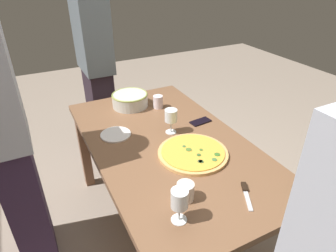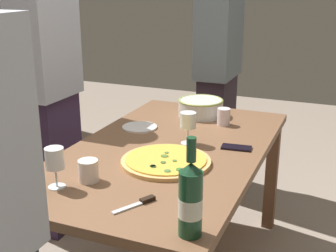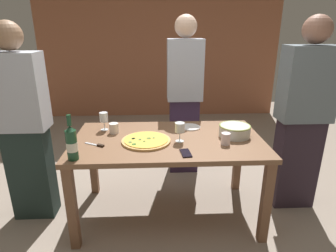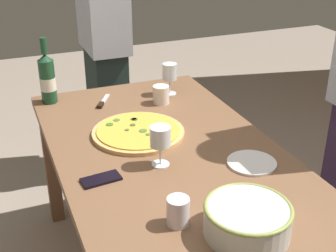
{
  "view_description": "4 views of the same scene",
  "coord_description": "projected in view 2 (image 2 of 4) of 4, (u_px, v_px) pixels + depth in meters",
  "views": [
    {
      "loc": [
        -1.34,
        0.69,
        1.73
      ],
      "look_at": [
        0.0,
        0.0,
        0.86
      ],
      "focal_mm": 31.22,
      "sensor_mm": 36.0,
      "label": 1
    },
    {
      "loc": [
        -1.9,
        -0.79,
        1.54
      ],
      "look_at": [
        0.0,
        0.0,
        0.86
      ],
      "focal_mm": 48.19,
      "sensor_mm": 36.0,
      "label": 2
    },
    {
      "loc": [
        -0.11,
        -2.23,
        1.65
      ],
      "look_at": [
        0.0,
        0.0,
        0.86
      ],
      "focal_mm": 30.29,
      "sensor_mm": 36.0,
      "label": 3
    },
    {
      "loc": [
        1.55,
        -0.62,
        1.68
      ],
      "look_at": [
        0.0,
        0.0,
        0.86
      ],
      "focal_mm": 49.74,
      "sensor_mm": 36.0,
      "label": 4
    }
  ],
  "objects": [
    {
      "name": "side_plate",
      "position": [
        140.0,
        127.0,
        2.49
      ],
      "size": [
        0.19,
        0.19,
        0.01
      ],
      "primitive_type": "cylinder",
      "color": "white",
      "rests_on": "dining_table"
    },
    {
      "name": "pizza",
      "position": [
        166.0,
        161.0,
        2.01
      ],
      "size": [
        0.4,
        0.4,
        0.03
      ],
      "color": "#DEA962",
      "rests_on": "dining_table"
    },
    {
      "name": "dining_table",
      "position": [
        168.0,
        165.0,
        2.23
      ],
      "size": [
        1.6,
        0.9,
        0.75
      ],
      "color": "brown",
      "rests_on": "ground"
    },
    {
      "name": "wine_bottle",
      "position": [
        191.0,
        199.0,
        1.42
      ],
      "size": [
        0.08,
        0.08,
        0.33
      ],
      "color": "#194428",
      "rests_on": "dining_table"
    },
    {
      "name": "wine_glass_near_pizza",
      "position": [
        188.0,
        122.0,
        2.22
      ],
      "size": [
        0.08,
        0.08,
        0.16
      ],
      "color": "white",
      "rests_on": "dining_table"
    },
    {
      "name": "person_guest_left",
      "position": [
        49.0,
        89.0,
        2.66
      ],
      "size": [
        0.38,
        0.24,
        1.77
      ],
      "rotation": [
        0.0,
        0.0,
        -1.83
      ],
      "color": "#31213C",
      "rests_on": "ground"
    },
    {
      "name": "cell_phone",
      "position": [
        236.0,
        148.0,
        2.19
      ],
      "size": [
        0.09,
        0.15,
        0.01
      ],
      "primitive_type": "cube",
      "rotation": [
        0.0,
        0.0,
        0.11
      ],
      "color": "black",
      "rests_on": "dining_table"
    },
    {
      "name": "person_host",
      "position": [
        218.0,
        73.0,
        3.26
      ],
      "size": [
        0.44,
        0.24,
        1.74
      ],
      "rotation": [
        0.0,
        0.0,
        -3.05
      ],
      "color": "#2C212C",
      "rests_on": "ground"
    },
    {
      "name": "wine_glass_by_bottle",
      "position": [
        55.0,
        161.0,
        1.75
      ],
      "size": [
        0.07,
        0.07,
        0.17
      ],
      "color": "white",
      "rests_on": "dining_table"
    },
    {
      "name": "pizza_knife",
      "position": [
        140.0,
        203.0,
        1.65
      ],
      "size": [
        0.17,
        0.11,
        0.02
      ],
      "color": "silver",
      "rests_on": "dining_table"
    },
    {
      "name": "cup_ceramic",
      "position": [
        88.0,
        171.0,
        1.83
      ],
      "size": [
        0.08,
        0.08,
        0.09
      ],
      "primitive_type": "cylinder",
      "color": "white",
      "rests_on": "dining_table"
    },
    {
      "name": "serving_bowl",
      "position": [
        201.0,
        107.0,
        2.7
      ],
      "size": [
        0.27,
        0.27,
        0.1
      ],
      "color": "silver",
      "rests_on": "dining_table"
    },
    {
      "name": "cup_amber",
      "position": [
        224.0,
        117.0,
        2.53
      ],
      "size": [
        0.07,
        0.07,
        0.1
      ],
      "primitive_type": "cylinder",
      "color": "white",
      "rests_on": "dining_table"
    }
  ]
}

